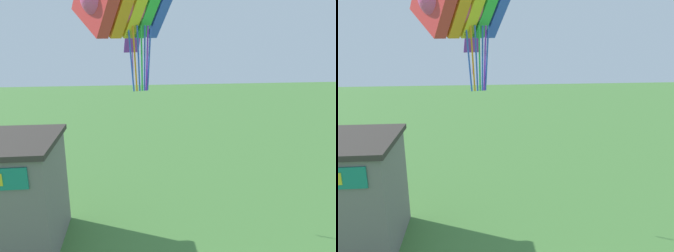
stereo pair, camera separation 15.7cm
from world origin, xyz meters
The scene contains 2 objects.
kite_rainbow_parafoil centered at (-1.40, 7.16, 10.64)m, with size 3.58×3.46×3.88m.
kite_purple_streamer centered at (-1.15, 13.98, 9.10)m, with size 0.92×0.68×2.19m.
Camera 1 is at (-1.19, -3.63, 9.70)m, focal length 35.00 mm.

